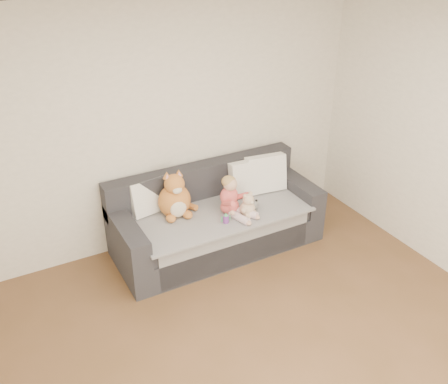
# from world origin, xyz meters

# --- Properties ---
(room_shell) EXTENTS (5.00, 5.00, 5.00)m
(room_shell) POSITION_xyz_m (0.00, 0.42, 1.30)
(room_shell) COLOR brown
(room_shell) RESTS_ON ground
(sofa) EXTENTS (2.20, 0.94, 0.85)m
(sofa) POSITION_xyz_m (0.40, 2.06, 0.31)
(sofa) COLOR #242428
(sofa) RESTS_ON ground
(cushion_left) EXTENTS (0.43, 0.25, 0.38)m
(cushion_left) POSITION_xyz_m (-0.25, 2.31, 0.66)
(cushion_left) COLOR white
(cushion_left) RESTS_ON sofa
(cushion_right_back) EXTENTS (0.44, 0.21, 0.40)m
(cushion_right_back) POSITION_xyz_m (0.86, 2.16, 0.67)
(cushion_right_back) COLOR white
(cushion_right_back) RESTS_ON sofa
(cushion_right_front) EXTENTS (0.47, 0.26, 0.42)m
(cushion_right_front) POSITION_xyz_m (1.08, 2.14, 0.68)
(cushion_right_front) COLOR white
(cushion_right_front) RESTS_ON sofa
(toddler) EXTENTS (0.32, 0.43, 0.43)m
(toddler) POSITION_xyz_m (0.49, 1.87, 0.65)
(toddler) COLOR #E85C51
(toddler) RESTS_ON sofa
(plush_cat) EXTENTS (0.41, 0.35, 0.52)m
(plush_cat) POSITION_xyz_m (-0.03, 2.13, 0.66)
(plush_cat) COLOR #AF6A27
(plush_cat) RESTS_ON sofa
(teddy_bear) EXTENTS (0.21, 0.17, 0.27)m
(teddy_bear) POSITION_xyz_m (0.62, 1.76, 0.58)
(teddy_bear) COLOR tan
(teddy_bear) RESTS_ON sofa
(plush_cow) EXTENTS (0.12, 0.19, 0.15)m
(plush_cow) POSITION_xyz_m (0.72, 1.82, 0.54)
(plush_cow) COLOR white
(plush_cow) RESTS_ON sofa
(sippy_cup) EXTENTS (0.10, 0.07, 0.11)m
(sippy_cup) POSITION_xyz_m (0.35, 1.74, 0.53)
(sippy_cup) COLOR #793796
(sippy_cup) RESTS_ON sofa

